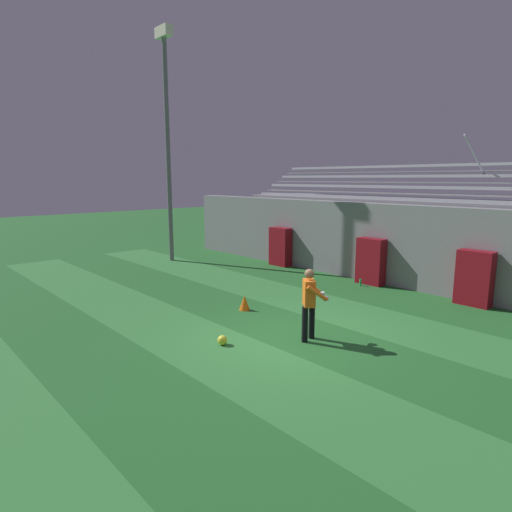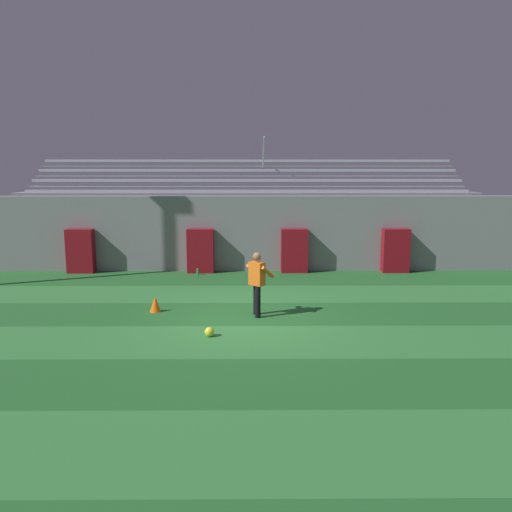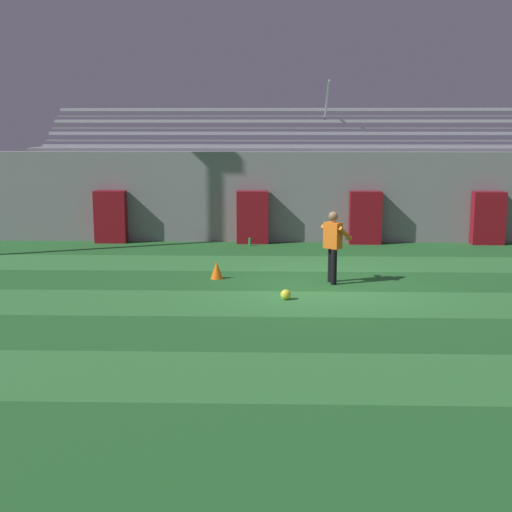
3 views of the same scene
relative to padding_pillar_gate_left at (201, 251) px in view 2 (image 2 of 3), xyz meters
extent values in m
plane|color=#236028|center=(1.73, -5.95, -0.81)|extent=(80.00, 80.00, 0.00)
cube|color=#337A38|center=(1.73, -11.95, -0.81)|extent=(28.00, 2.16, 0.01)
cube|color=#337A38|center=(1.73, -7.63, -0.81)|extent=(28.00, 2.16, 0.01)
cube|color=#337A38|center=(1.73, -3.31, -0.81)|extent=(28.00, 2.16, 0.01)
cube|color=gray|center=(1.73, 0.55, 0.59)|extent=(24.00, 0.60, 2.80)
cube|color=maroon|center=(0.00, 0.00, 0.00)|extent=(0.97, 0.44, 1.62)
cube|color=maroon|center=(3.47, 0.00, 0.00)|extent=(0.97, 0.44, 1.62)
cube|color=maroon|center=(-4.42, 0.00, 0.00)|extent=(0.97, 0.44, 1.62)
cube|color=maroon|center=(7.22, 0.00, 0.00)|extent=(0.97, 0.44, 1.62)
cube|color=gray|center=(1.73, 2.55, 0.64)|extent=(18.00, 3.20, 2.90)
cube|color=#A8AAB2|center=(1.73, 1.30, 2.14)|extent=(17.10, 0.36, 0.10)
cube|color=gray|center=(1.73, 1.10, 1.91)|extent=(17.10, 0.60, 0.04)
cube|color=#A8AAB2|center=(1.73, 2.00, 2.54)|extent=(17.10, 0.36, 0.10)
cube|color=gray|center=(1.73, 1.80, 2.31)|extent=(17.10, 0.60, 0.04)
cube|color=#A8AAB2|center=(1.73, 2.70, 2.94)|extent=(17.10, 0.36, 0.10)
cube|color=gray|center=(1.73, 2.50, 2.71)|extent=(17.10, 0.60, 0.04)
cube|color=#A8AAB2|center=(1.73, 3.40, 3.34)|extent=(17.10, 0.36, 0.10)
cube|color=gray|center=(1.73, 3.20, 3.11)|extent=(17.10, 0.60, 0.04)
cylinder|color=#A8AAB2|center=(2.37, 2.10, 3.59)|extent=(0.06, 1.93, 1.25)
cylinder|color=black|center=(2.01, -5.52, -0.40)|extent=(0.20, 0.20, 0.82)
cylinder|color=black|center=(2.05, -5.82, -0.40)|extent=(0.20, 0.20, 0.82)
cube|color=orange|center=(2.03, -5.67, 0.31)|extent=(0.45, 0.43, 0.60)
sphere|color=brown|center=(2.03, -5.67, 0.75)|extent=(0.22, 0.22, 0.22)
cylinder|color=orange|center=(1.93, -5.41, 0.36)|extent=(0.37, 0.43, 0.37)
cylinder|color=orange|center=(2.31, -5.71, 0.36)|extent=(0.37, 0.43, 0.37)
cube|color=silver|center=(2.09, -5.28, 0.23)|extent=(0.15, 0.15, 0.08)
cube|color=silver|center=(2.40, -5.53, 0.23)|extent=(0.15, 0.15, 0.08)
sphere|color=yellow|center=(0.94, -7.31, -0.70)|extent=(0.22, 0.22, 0.22)
cone|color=orange|center=(-0.68, -5.25, -0.60)|extent=(0.30, 0.30, 0.42)
cylinder|color=green|center=(-0.07, -0.47, -0.69)|extent=(0.07, 0.07, 0.24)
camera|label=1|loc=(8.12, -12.85, 2.85)|focal=30.00mm
camera|label=2|loc=(1.91, -18.19, 2.90)|focal=35.00mm
camera|label=3|loc=(0.73, -21.85, 2.78)|focal=50.00mm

